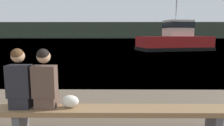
{
  "coord_description": "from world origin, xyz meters",
  "views": [
    {
      "loc": [
        1.04,
        -0.36,
        1.64
      ],
      "look_at": [
        0.99,
        5.86,
        0.78
      ],
      "focal_mm": 32.0,
      "sensor_mm": 36.0,
      "label": 1
    }
  ],
  "objects_px": {
    "person_left": "(20,82)",
    "shopping_bag": "(70,101)",
    "tugboat_red": "(175,41)",
    "person_right": "(45,82)",
    "bench_main": "(20,112)"
  },
  "relations": [
    {
      "from": "shopping_bag",
      "to": "tugboat_red",
      "type": "relative_size",
      "value": 0.03
    },
    {
      "from": "shopping_bag",
      "to": "tugboat_red",
      "type": "height_order",
      "value": "tugboat_red"
    },
    {
      "from": "person_right",
      "to": "shopping_bag",
      "type": "bearing_deg",
      "value": 2.83
    },
    {
      "from": "bench_main",
      "to": "person_left",
      "type": "xyz_separation_m",
      "value": [
        0.03,
        0.0,
        0.52
      ]
    },
    {
      "from": "person_left",
      "to": "shopping_bag",
      "type": "distance_m",
      "value": 0.89
    },
    {
      "from": "bench_main",
      "to": "shopping_bag",
      "type": "xyz_separation_m",
      "value": [
        0.85,
        0.02,
        0.18
      ]
    },
    {
      "from": "bench_main",
      "to": "tugboat_red",
      "type": "height_order",
      "value": "tugboat_red"
    },
    {
      "from": "person_right",
      "to": "person_left",
      "type": "bearing_deg",
      "value": 179.97
    },
    {
      "from": "person_right",
      "to": "shopping_bag",
      "type": "distance_m",
      "value": 0.53
    },
    {
      "from": "bench_main",
      "to": "person_left",
      "type": "distance_m",
      "value": 0.53
    },
    {
      "from": "tugboat_red",
      "to": "person_right",
      "type": "bearing_deg",
      "value": 143.94
    },
    {
      "from": "bench_main",
      "to": "person_right",
      "type": "relative_size",
      "value": 7.16
    },
    {
      "from": "person_left",
      "to": "tugboat_red",
      "type": "relative_size",
      "value": 0.12
    },
    {
      "from": "tugboat_red",
      "to": "shopping_bag",
      "type": "bearing_deg",
      "value": 144.94
    },
    {
      "from": "person_left",
      "to": "person_right",
      "type": "xyz_separation_m",
      "value": [
        0.42,
        -0.0,
        0.0
      ]
    }
  ]
}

